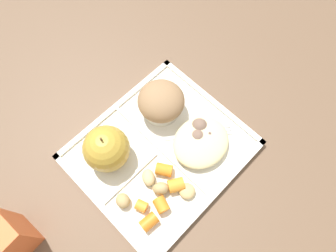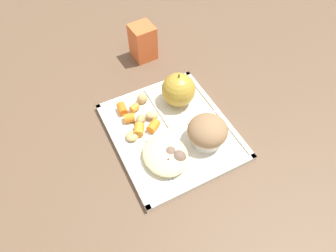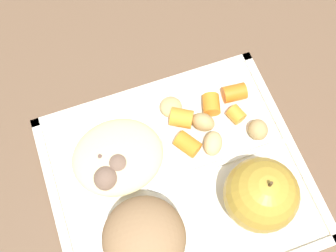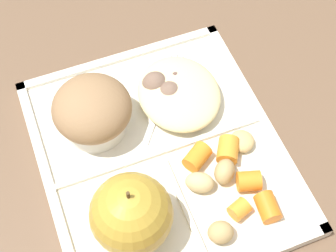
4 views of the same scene
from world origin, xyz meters
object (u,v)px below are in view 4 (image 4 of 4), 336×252
(lunch_tray, at_px, (161,155))
(bran_muffin, at_px, (93,111))
(plastic_fork, at_px, (165,90))
(green_apple, at_px, (131,214))

(lunch_tray, height_order, bran_muffin, bran_muffin)
(lunch_tray, xyz_separation_m, bran_muffin, (0.06, 0.06, 0.04))
(bran_muffin, height_order, plastic_fork, bran_muffin)
(green_apple, distance_m, bran_muffin, 0.14)
(bran_muffin, bearing_deg, green_apple, -180.00)
(lunch_tray, relative_size, green_apple, 3.30)
(lunch_tray, height_order, plastic_fork, lunch_tray)
(green_apple, height_order, bran_muffin, green_apple)
(bran_muffin, bearing_deg, lunch_tray, -136.43)
(bran_muffin, bearing_deg, plastic_fork, -78.01)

